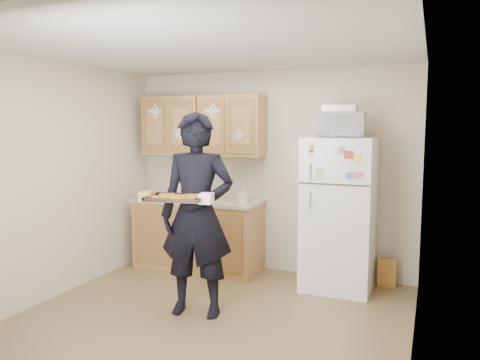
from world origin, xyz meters
name	(u,v)px	position (x,y,z in m)	size (l,w,h in m)	color
floor	(206,322)	(0.00, 0.00, 0.00)	(3.60, 3.60, 0.00)	brown
ceiling	(203,48)	(0.00, 0.00, 2.50)	(3.60, 3.60, 0.00)	beige
wall_back	(269,172)	(0.00, 1.80, 1.25)	(3.60, 0.04, 2.50)	beige
wall_front	(57,231)	(0.00, -1.80, 1.25)	(3.60, 0.04, 2.50)	beige
wall_left	(51,181)	(-1.80, 0.00, 1.25)	(0.04, 3.60, 2.50)	beige
wall_right	(418,202)	(1.80, 0.00, 1.25)	(0.04, 3.60, 2.50)	beige
refrigerator	(339,214)	(0.95, 1.43, 0.85)	(0.75, 0.70, 1.70)	white
base_cabinet	(198,235)	(-0.85, 1.48, 0.43)	(1.60, 0.60, 0.86)	olive
countertop	(198,201)	(-0.85, 1.48, 0.88)	(1.64, 0.64, 0.04)	tan
upper_cab_left	(174,126)	(-1.25, 1.61, 1.83)	(0.80, 0.33, 0.75)	olive
upper_cab_right	(232,126)	(-0.43, 1.61, 1.83)	(0.80, 0.33, 0.75)	olive
cereal_box	(387,273)	(1.47, 1.67, 0.16)	(0.20, 0.07, 0.32)	gold
person	(197,215)	(-0.17, 0.17, 0.98)	(0.71, 0.47, 1.96)	black
baking_tray	(176,198)	(-0.23, -0.12, 1.17)	(0.50, 0.37, 0.04)	black
pizza_front_left	(160,197)	(-0.33, -0.23, 1.19)	(0.17, 0.17, 0.02)	orange
pizza_front_right	(186,198)	(-0.10, -0.18, 1.19)	(0.17, 0.17, 0.02)	orange
pizza_back_left	(167,195)	(-0.36, -0.06, 1.19)	(0.17, 0.17, 0.02)	orange
pizza_back_right	(191,196)	(-0.13, -0.02, 1.19)	(0.17, 0.17, 0.02)	orange
pizza_center	(176,196)	(-0.23, -0.12, 1.19)	(0.17, 0.17, 0.02)	orange
microwave	(341,125)	(0.96, 1.38, 1.84)	(0.49, 0.33, 0.27)	white
foil_pan	(340,109)	(0.94, 1.41, 2.01)	(0.36, 0.25, 0.08)	silver
dish_rack	(184,193)	(-1.03, 1.45, 0.98)	(0.38, 0.29, 0.15)	black
bowl	(192,196)	(-0.92, 1.45, 0.94)	(0.20, 0.20, 0.05)	white
soap_bottle	(244,196)	(-0.16, 1.34, 1.00)	(0.09, 0.10, 0.21)	white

